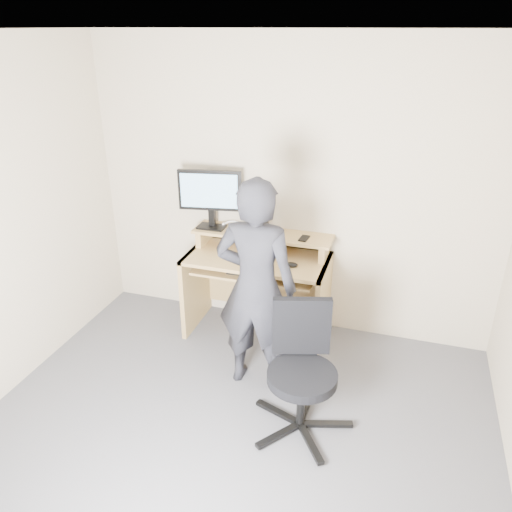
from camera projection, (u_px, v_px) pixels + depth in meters
The scene contains 14 objects.
ground at pixel (220, 458), 3.20m from camera, with size 3.50×3.50×0.00m, color #57575C.
back_wall at pixel (290, 191), 4.18m from camera, with size 3.50×0.02×2.50m, color beige.
ceiling at pixel (202, 30), 2.14m from camera, with size 3.50×3.50×0.02m, color white.
desk at pixel (260, 274), 4.34m from camera, with size 1.20×0.60×0.91m.
monitor at pixel (210, 194), 4.22m from camera, with size 0.54×0.15×0.51m.
external_drive at pixel (263, 221), 4.22m from camera, with size 0.07×0.13×0.20m, color black.
travel_mug at pixel (260, 224), 4.20m from camera, with size 0.08×0.08×0.17m, color silver.
smartphone at pixel (304, 238), 4.13m from camera, with size 0.07×0.13×0.01m, color black.
charger at pixel (238, 231), 4.24m from camera, with size 0.04×0.04×0.04m, color black.
headphones at pixel (231, 226), 4.37m from camera, with size 0.16×0.16×0.02m, color silver.
keyboard at pixel (256, 270), 4.14m from camera, with size 0.46×0.18×0.03m, color black.
mouse at pixel (292, 265), 4.01m from camera, with size 0.10×0.06×0.04m, color black.
office_chair at pixel (302, 365), 3.29m from camera, with size 0.70×0.67×0.88m.
person at pixel (256, 287), 3.56m from camera, with size 0.60×0.39×1.63m, color black.
Camera 1 is at (0.92, -2.18, 2.52)m, focal length 35.00 mm.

